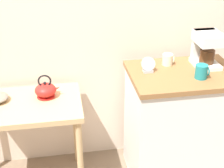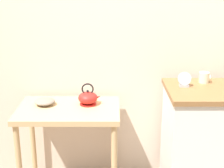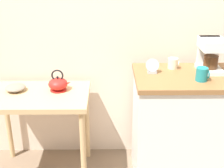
{
  "view_description": "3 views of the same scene",
  "coord_description": "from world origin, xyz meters",
  "px_view_note": "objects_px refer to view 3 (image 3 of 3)",
  "views": [
    {
      "loc": [
        -0.29,
        -2.12,
        1.98
      ],
      "look_at": [
        0.06,
        -0.01,
        0.88
      ],
      "focal_mm": 54.48,
      "sensor_mm": 36.0,
      "label": 1
    },
    {
      "loc": [
        -0.22,
        -2.41,
        1.72
      ],
      "look_at": [
        -0.22,
        -0.0,
        0.96
      ],
      "focal_mm": 53.96,
      "sensor_mm": 36.0,
      "label": 2
    },
    {
      "loc": [
        0.0,
        -2.23,
        1.8
      ],
      "look_at": [
        0.03,
        -0.06,
        0.88
      ],
      "focal_mm": 50.47,
      "sensor_mm": 36.0,
      "label": 3
    }
  ],
  "objects_px": {
    "mug_small_cream": "(173,63)",
    "bowl_stoneware": "(15,88)",
    "teakettle": "(58,84)",
    "mug_dark_teal": "(202,74)",
    "table_clock": "(152,67)",
    "coffee_maker": "(210,53)"
  },
  "relations": [
    {
      "from": "mug_dark_teal",
      "to": "table_clock",
      "type": "xyz_separation_m",
      "value": [
        -0.34,
        0.16,
        0.0
      ]
    },
    {
      "from": "bowl_stoneware",
      "to": "table_clock",
      "type": "xyz_separation_m",
      "value": [
        1.09,
        -0.05,
        0.19
      ]
    },
    {
      "from": "teakettle",
      "to": "mug_small_cream",
      "type": "height_order",
      "value": "mug_small_cream"
    },
    {
      "from": "coffee_maker",
      "to": "mug_small_cream",
      "type": "bearing_deg",
      "value": 170.42
    },
    {
      "from": "bowl_stoneware",
      "to": "teakettle",
      "type": "height_order",
      "value": "teakettle"
    },
    {
      "from": "mug_dark_teal",
      "to": "coffee_maker",
      "type": "bearing_deg",
      "value": 61.99
    },
    {
      "from": "bowl_stoneware",
      "to": "mug_dark_teal",
      "type": "distance_m",
      "value": 1.45
    },
    {
      "from": "bowl_stoneware",
      "to": "coffee_maker",
      "type": "relative_size",
      "value": 0.62
    },
    {
      "from": "bowl_stoneware",
      "to": "teakettle",
      "type": "xyz_separation_m",
      "value": [
        0.34,
        0.01,
        0.03
      ]
    },
    {
      "from": "mug_small_cream",
      "to": "table_clock",
      "type": "height_order",
      "value": "table_clock"
    },
    {
      "from": "bowl_stoneware",
      "to": "coffee_maker",
      "type": "bearing_deg",
      "value": 0.29
    },
    {
      "from": "mug_small_cream",
      "to": "bowl_stoneware",
      "type": "bearing_deg",
      "value": -177.56
    },
    {
      "from": "mug_small_cream",
      "to": "coffee_maker",
      "type": "bearing_deg",
      "value": -9.58
    },
    {
      "from": "coffee_maker",
      "to": "table_clock",
      "type": "distance_m",
      "value": 0.47
    },
    {
      "from": "teakettle",
      "to": "mug_dark_teal",
      "type": "xyz_separation_m",
      "value": [
        1.08,
        -0.22,
        0.16
      ]
    },
    {
      "from": "mug_small_cream",
      "to": "mug_dark_teal",
      "type": "relative_size",
      "value": 0.87
    },
    {
      "from": "bowl_stoneware",
      "to": "mug_small_cream",
      "type": "relative_size",
      "value": 1.85
    },
    {
      "from": "bowl_stoneware",
      "to": "table_clock",
      "type": "bearing_deg",
      "value": -2.54
    },
    {
      "from": "table_clock",
      "to": "coffee_maker",
      "type": "bearing_deg",
      "value": 7.02
    },
    {
      "from": "coffee_maker",
      "to": "mug_small_cream",
      "type": "relative_size",
      "value": 3.01
    },
    {
      "from": "bowl_stoneware",
      "to": "teakettle",
      "type": "bearing_deg",
      "value": 1.55
    },
    {
      "from": "table_clock",
      "to": "teakettle",
      "type": "bearing_deg",
      "value": 175.57
    }
  ]
}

